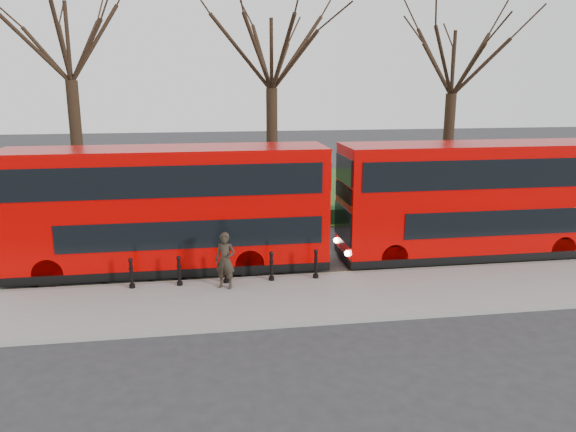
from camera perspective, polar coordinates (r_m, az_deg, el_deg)
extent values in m
plane|color=#28282B|center=(21.14, -3.49, -5.73)|extent=(120.00, 120.00, 0.00)
cube|color=gray|center=(18.33, -2.58, -8.58)|extent=(60.00, 4.00, 0.15)
cube|color=slate|center=(20.18, -3.22, -6.46)|extent=(60.00, 0.25, 0.16)
cube|color=#294818|center=(35.61, -5.82, 2.26)|extent=(60.00, 18.00, 0.06)
cube|color=black|center=(27.53, -4.87, -0.29)|extent=(60.00, 0.90, 0.80)
cube|color=yellow|center=(20.49, -3.30, -6.35)|extent=(60.00, 0.10, 0.01)
cube|color=yellow|center=(20.67, -3.35, -6.17)|extent=(60.00, 0.10, 0.01)
cylinder|color=black|center=(30.70, -20.60, 6.22)|extent=(0.60, 0.60, 7.01)
cylinder|color=black|center=(30.34, -1.63, 6.61)|extent=(0.60, 0.60, 6.60)
cylinder|color=black|center=(33.14, 15.90, 6.43)|extent=(0.60, 0.60, 6.29)
cylinder|color=black|center=(19.73, -15.62, -5.67)|extent=(0.15, 0.15, 1.00)
cylinder|color=black|center=(19.60, -10.99, -5.54)|extent=(0.15, 0.15, 1.00)
cylinder|color=black|center=(19.59, -6.33, -5.37)|extent=(0.15, 0.15, 1.00)
cylinder|color=black|center=(19.71, -1.70, -5.16)|extent=(0.15, 0.15, 1.00)
cylinder|color=black|center=(19.96, 2.85, -4.93)|extent=(0.15, 0.15, 1.00)
cube|color=#AD0100|center=(21.06, -12.04, 1.00)|extent=(11.59, 2.63, 4.27)
cube|color=black|center=(21.63, -11.75, -4.66)|extent=(11.61, 2.65, 0.32)
cube|color=black|center=(19.92, -9.69, -1.88)|extent=(9.27, 0.04, 1.00)
cube|color=black|center=(19.55, -12.39, 3.40)|extent=(10.96, 0.04, 1.11)
cylinder|color=black|center=(21.12, -23.16, -5.36)|extent=(1.05, 0.32, 1.05)
cylinder|color=black|center=(23.26, -21.82, -3.53)|extent=(1.05, 0.32, 1.05)
cylinder|color=black|center=(20.50, -3.94, -4.81)|extent=(1.05, 0.32, 1.05)
cylinder|color=black|center=(22.70, -4.46, -2.98)|extent=(1.05, 0.32, 1.05)
cube|color=#AD0100|center=(23.69, 19.31, 1.87)|extent=(11.52, 2.62, 4.24)
cube|color=black|center=(24.20, 18.91, -3.17)|extent=(11.54, 2.64, 0.31)
cube|color=black|center=(23.15, 22.51, -0.59)|extent=(9.22, 0.04, 0.99)
cube|color=black|center=(22.37, 21.11, 4.01)|extent=(10.89, 0.04, 1.10)
cube|color=black|center=(21.52, 5.66, 2.38)|extent=(0.06, 2.30, 0.58)
cylinder|color=black|center=(21.51, 10.68, -4.13)|extent=(1.05, 0.31, 1.05)
cylinder|color=black|center=(23.60, 8.83, -2.46)|extent=(1.05, 0.31, 1.05)
cylinder|color=black|center=(24.66, 26.02, -3.02)|extent=(1.05, 0.31, 1.05)
cylinder|color=black|center=(26.50, 23.23, -1.65)|extent=(1.05, 0.31, 1.05)
imported|color=black|center=(18.98, -6.40, -4.52)|extent=(0.83, 0.71, 1.93)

